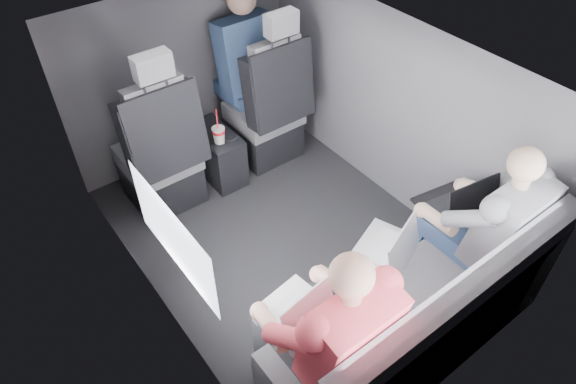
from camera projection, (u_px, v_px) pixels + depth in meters
floor at (288, 242)px, 3.49m from camera, size 2.60×2.60×0.00m
ceiling at (288, 63)px, 2.57m from camera, size 2.60×2.60×0.00m
panel_left at (148, 234)px, 2.64m from camera, size 0.02×2.60×1.35m
panel_right at (395, 114)px, 3.43m from camera, size 0.02×2.60×1.35m
panel_front at (182, 76)px, 3.79m from camera, size 1.80×0.02×1.35m
panel_back at (465, 316)px, 2.28m from camera, size 1.80×0.02×1.35m
side_window at (173, 238)px, 2.32m from camera, size 0.02×0.75×0.42m
seatbelt at (281, 77)px, 3.54m from camera, size 0.35×0.11×0.59m
front_seat_left at (161, 159)px, 3.51m from camera, size 0.52×0.58×1.26m
front_seat_right at (268, 114)px, 3.91m from camera, size 0.52×0.58×1.26m
center_console at (217, 154)px, 3.87m from camera, size 0.24×0.48×0.41m
rear_bench at (411, 325)px, 2.66m from camera, size 1.60×0.57×0.92m
soda_cup at (219, 135)px, 3.60m from camera, size 0.09×0.09×0.28m
laptop_white at (297, 309)px, 2.36m from camera, size 0.33×0.32×0.23m
laptop_silver at (389, 246)px, 2.63m from camera, size 0.38×0.39×0.23m
laptop_black at (457, 202)px, 2.87m from camera, size 0.38×0.36×0.25m
passenger_rear_left at (326, 331)px, 2.27m from camera, size 0.50×0.62×1.22m
passenger_rear_right at (480, 225)px, 2.76m from camera, size 0.49×0.61×1.20m
passenger_front_right at (245, 59)px, 3.81m from camera, size 0.42×0.42×0.89m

